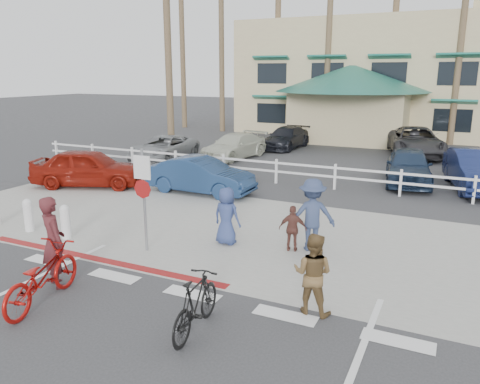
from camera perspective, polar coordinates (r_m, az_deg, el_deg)
The scene contains 33 objects.
ground at distance 9.32m, azimuth -7.78°, elevation -13.80°, with size 140.00×140.00×0.00m, color #333335.
bike_path at distance 7.97m, azimuth -16.10°, elevation -19.56°, with size 12.00×16.00×0.01m, color #333335.
sidewalk_plaza at distance 12.98m, azimuth 3.12°, elevation -5.33°, with size 22.00×7.00×0.01m, color gray.
cross_street at distance 16.58m, azimuth 8.38°, elevation -1.07°, with size 40.00×5.00×0.01m, color #333335.
parking_lot at distance 25.62m, azimuth 14.71°, elevation 4.08°, with size 50.00×16.00×0.01m, color #333335.
curb_red at distance 11.88m, azimuth -16.90°, elevation -7.86°, with size 7.00×0.25×0.02m, color maroon.
rail_fence at distance 18.22m, azimuth 11.81°, elevation 1.78°, with size 29.40×0.16×1.00m, color silver, non-canonical shape.
building at distance 37.93m, azimuth 22.27°, elevation 15.28°, with size 28.00×16.00×11.30m, color #C9B88A, non-canonical shape.
sign_post at distance 11.73m, azimuth -11.61°, elevation -0.38°, with size 0.50×0.10×2.90m, color gray, non-canonical shape.
bollard_0 at distance 13.46m, azimuth -20.49°, elevation -3.41°, with size 0.26×0.26×0.95m, color silver, non-canonical shape.
bollard_1 at distance 14.48m, azimuth -24.38°, elevation -2.58°, with size 0.26×0.26×0.95m, color silver, non-canonical shape.
palm_0 at distance 38.87m, azimuth -7.09°, elevation 18.89°, with size 4.00×4.00×15.00m, color #1B4018, non-canonical shape.
palm_1 at distance 35.95m, azimuth -2.27°, elevation 17.76°, with size 4.00×4.00×13.00m, color #1B4018, non-canonical shape.
palm_2 at distance 35.34m, azimuth 4.65°, elevation 20.23°, with size 4.00×4.00×16.00m, color #1B4018, non-canonical shape.
palm_3 at distance 33.07m, azimuth 10.81°, elevation 18.70°, with size 4.00×4.00×14.00m, color #1B4018, non-canonical shape.
palm_4 at distance 33.29m, azimuth 18.37°, elevation 19.08°, with size 4.00×4.00×15.00m, color #1B4018, non-canonical shape.
palm_5 at distance 31.90m, azimuth 25.42°, elevation 16.88°, with size 4.00×4.00×13.00m, color #1B4018, non-canonical shape.
palm_10 at distance 26.30m, azimuth -8.80°, elevation 17.76°, with size 4.00×4.00×12.00m, color #1B4018, non-canonical shape.
bike_red at distance 9.91m, azimuth -23.05°, elevation -9.47°, with size 0.75×2.16×1.13m, color #9C0D0A.
rider_red at distance 10.46m, azimuth -21.80°, elevation -5.68°, with size 0.71×0.47×1.95m, color #501D20.
bike_black at distance 8.28m, azimuth -5.41°, elevation -13.45°, with size 0.49×1.74×1.05m, color black.
rider_black at distance 8.84m, azimuth 8.85°, elevation -9.82°, with size 0.76×0.59×1.56m, color brown.
pedestrian_a at distance 11.84m, azimuth 8.76°, elevation -2.75°, with size 1.19×0.69×1.85m, color navy.
pedestrian_child at distance 11.77m, azimuth 6.45°, elevation -4.47°, with size 0.70×0.29×1.19m, color brown.
pedestrian_b at distance 12.15m, azimuth -1.64°, elevation -2.94°, with size 0.74×0.48×1.52m, color navy.
car_white_sedan at distance 17.42m, azimuth -4.79°, elevation 2.03°, with size 1.41×4.05×1.33m, color navy.
car_red_compact at distance 19.32m, azimuth -17.94°, elevation 2.84°, with size 1.76×4.38×1.49m, color maroon.
lot_car_0 at distance 24.21m, azimuth -9.32°, elevation 5.29°, with size 2.08×4.52×1.26m, color gray.
lot_car_1 at distance 24.51m, azimuth -0.72°, elevation 5.60°, with size 1.78×4.39×1.27m, color beige.
lot_car_2 at distance 20.03m, azimuth 19.84°, elevation 3.00°, with size 1.70×4.23×1.44m, color #1D2E47.
lot_car_3 at distance 19.97m, azimuth 26.80°, elevation 2.37°, with size 1.60×4.58×1.51m, color #15204C.
lot_car_4 at distance 27.91m, azimuth 5.63°, elevation 6.59°, with size 1.75×4.30×1.25m, color black.
lot_car_5 at distance 27.00m, azimuth 20.59°, elevation 5.77°, with size 2.53×5.48×1.52m, color #2F2F33.
Camera 1 is at (4.59, -6.82, 4.38)m, focal length 35.00 mm.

